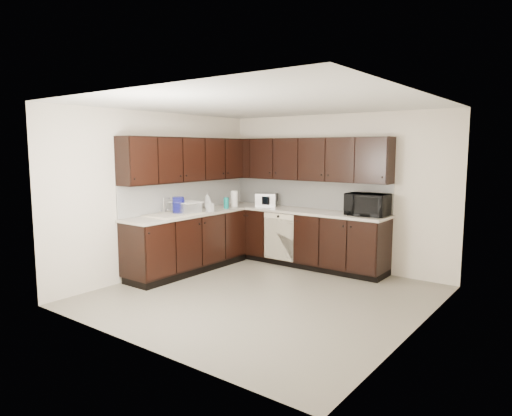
{
  "coord_description": "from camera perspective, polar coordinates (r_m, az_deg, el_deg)",
  "views": [
    {
      "loc": [
        3.46,
        -4.74,
        1.94
      ],
      "look_at": [
        -0.56,
        0.6,
        1.07
      ],
      "focal_mm": 32.0,
      "sensor_mm": 36.0,
      "label": 1
    }
  ],
  "objects": [
    {
      "name": "storage_bin",
      "position": [
        7.22,
        -8.77,
        0.06
      ],
      "size": [
        0.52,
        0.44,
        0.17
      ],
      "primitive_type": "cube",
      "rotation": [
        0.0,
        0.0,
        -0.29
      ],
      "color": "silver",
      "rests_on": "countertop"
    },
    {
      "name": "sink",
      "position": [
        7.06,
        -10.29,
        -1.35
      ],
      "size": [
        0.54,
        0.82,
        0.42
      ],
      "color": "beige",
      "rests_on": "countertop"
    },
    {
      "name": "wall_right",
      "position": [
        5.0,
        19.71,
        -0.95
      ],
      "size": [
        0.02,
        4.0,
        2.5
      ],
      "primitive_type": "cube",
      "color": "silver",
      "rests_on": "floor"
    },
    {
      "name": "backsplash",
      "position": [
        7.69,
        -0.67,
        1.72
      ],
      "size": [
        3.0,
        2.8,
        0.48
      ],
      "color": "silver",
      "rests_on": "countertop"
    },
    {
      "name": "soap_bottle_a",
      "position": [
        7.33,
        -5.77,
        0.33
      ],
      "size": [
        0.09,
        0.1,
        0.21
      ],
      "primitive_type": "imported",
      "rotation": [
        0.0,
        0.0,
        -0.02
      ],
      "color": "gray",
      "rests_on": "countertop"
    },
    {
      "name": "teal_tumbler",
      "position": [
        7.7,
        -3.74,
        0.63
      ],
      "size": [
        0.1,
        0.1,
        0.19
      ],
      "primitive_type": "cylinder",
      "rotation": [
        0.0,
        0.0,
        -0.14
      ],
      "color": "#0B817B",
      "rests_on": "countertop"
    },
    {
      "name": "lower_cabinets",
      "position": [
        7.51,
        -0.36,
        -4.33
      ],
      "size": [
        3.0,
        2.8,
        0.9
      ],
      "color": "black",
      "rests_on": "floor"
    },
    {
      "name": "toaster_oven",
      "position": [
        8.04,
        1.32,
        1.06
      ],
      "size": [
        0.43,
        0.39,
        0.22
      ],
      "primitive_type": "cube",
      "rotation": [
        0.0,
        0.0,
        0.43
      ],
      "color": "#ABABAE",
      "rests_on": "countertop"
    },
    {
      "name": "countertop",
      "position": [
        7.42,
        -0.39,
        -0.5
      ],
      "size": [
        3.03,
        2.83,
        0.04
      ],
      "color": "beige",
      "rests_on": "lower_cabinets"
    },
    {
      "name": "wall_back",
      "position": [
        7.6,
        9.8,
        2.08
      ],
      "size": [
        4.0,
        0.02,
        2.5
      ],
      "primitive_type": "cube",
      "color": "silver",
      "rests_on": "floor"
    },
    {
      "name": "dishwasher",
      "position": [
        7.55,
        2.88,
        -3.25
      ],
      "size": [
        0.58,
        0.04,
        0.78
      ],
      "color": "beige",
      "rests_on": "lower_cabinets"
    },
    {
      "name": "blue_pitcher",
      "position": [
        7.12,
        -9.69,
        0.31
      ],
      "size": [
        0.19,
        0.19,
        0.27
      ],
      "primitive_type": "cylinder",
      "rotation": [
        0.0,
        0.0,
        -0.04
      ],
      "color": "navy",
      "rests_on": "countertop"
    },
    {
      "name": "soap_bottle_b",
      "position": [
        7.77,
        -6.08,
        0.96
      ],
      "size": [
        0.14,
        0.14,
        0.27
      ],
      "primitive_type": "imported",
      "rotation": [
        0.0,
        0.0,
        0.42
      ],
      "color": "gray",
      "rests_on": "countertop"
    },
    {
      "name": "upper_cabinets",
      "position": [
        7.49,
        -0.52,
        6.1
      ],
      "size": [
        3.0,
        2.8,
        0.7
      ],
      "color": "black",
      "rests_on": "wall_back"
    },
    {
      "name": "ceiling",
      "position": [
        5.89,
        0.89,
        12.86
      ],
      "size": [
        4.0,
        4.0,
        0.0
      ],
      "primitive_type": "plane",
      "rotation": [
        3.14,
        0.0,
        0.0
      ],
      "color": "white",
      "rests_on": "wall_back"
    },
    {
      "name": "paper_towel_roll",
      "position": [
        7.96,
        -2.74,
        1.16
      ],
      "size": [
        0.16,
        0.16,
        0.27
      ],
      "primitive_type": "cylinder",
      "rotation": [
        0.0,
        0.0,
        -0.31
      ],
      "color": "white",
      "rests_on": "countertop"
    },
    {
      "name": "microwave",
      "position": [
        7.06,
        13.75,
        0.42
      ],
      "size": [
        0.62,
        0.43,
        0.33
      ],
      "primitive_type": "imported",
      "rotation": [
        0.0,
        0.0,
        0.03
      ],
      "color": "black",
      "rests_on": "countertop"
    },
    {
      "name": "wall_front",
      "position": [
        4.46,
        -14.47,
        -1.72
      ],
      "size": [
        4.0,
        0.02,
        2.5
      ],
      "primitive_type": "cube",
      "color": "silver",
      "rests_on": "floor"
    },
    {
      "name": "wall_left",
      "position": [
        7.26,
        -12.0,
        1.78
      ],
      "size": [
        0.02,
        4.0,
        2.5
      ],
      "primitive_type": "cube",
      "color": "silver",
      "rests_on": "floor"
    },
    {
      "name": "floor",
      "position": [
        6.17,
        0.85,
        -10.91
      ],
      "size": [
        4.0,
        4.0,
        0.0
      ],
      "primitive_type": "plane",
      "color": "gray",
      "rests_on": "ground"
    }
  ]
}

